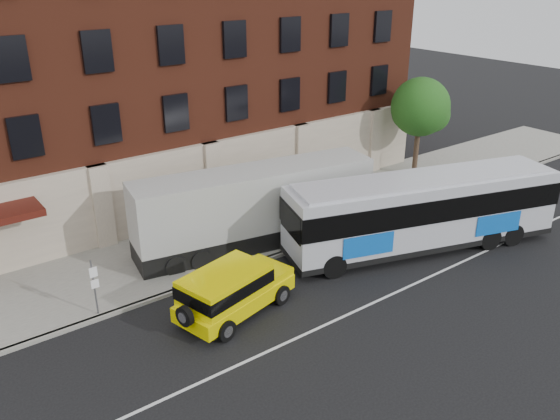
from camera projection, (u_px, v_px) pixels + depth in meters
ground at (368, 315)px, 22.30m from camera, size 120.00×120.00×0.00m
sidewalk at (242, 233)px, 28.89m from camera, size 60.00×6.00×0.15m
kerb at (277, 255)px, 26.68m from camera, size 60.00×0.25×0.15m
lane_line at (359, 309)px, 22.67m from camera, size 60.00×0.12×0.01m
building at (160, 62)px, 31.71m from camera, size 30.00×12.10×15.00m
sign_pole at (94, 285)px, 21.58m from camera, size 0.30×0.20×2.50m
street_tree at (421, 109)px, 34.93m from camera, size 3.60×3.60×6.20m
city_bus at (423, 209)px, 26.80m from camera, size 13.53×6.69×3.64m
yellow_suv at (231, 289)px, 21.92m from camera, size 5.33×3.15×1.98m
shipping_container at (256, 209)px, 27.07m from camera, size 11.87×4.35×3.88m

